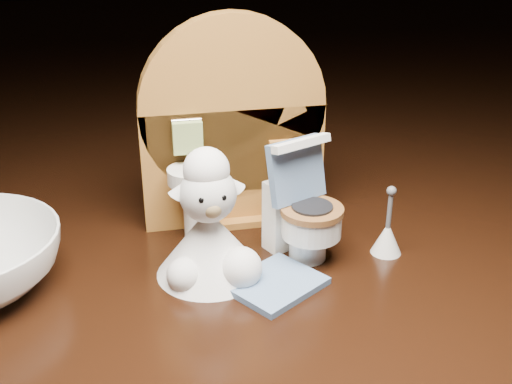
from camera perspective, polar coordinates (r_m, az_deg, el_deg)
backdrop_panel at (r=0.45m, az=-2.14°, el=5.04°), size 0.13×0.05×0.15m
toy_toilet at (r=0.42m, az=4.05°, el=-1.91°), size 0.05×0.06×0.08m
bath_mat at (r=0.40m, az=1.74°, el=-8.16°), size 0.07×0.07×0.00m
toilet_brush at (r=0.44m, az=11.58°, el=-3.82°), size 0.02×0.02×0.05m
plush_lamb at (r=0.40m, az=-4.14°, el=-3.60°), size 0.07×0.07×0.09m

